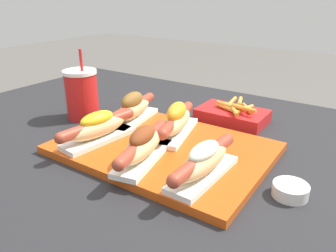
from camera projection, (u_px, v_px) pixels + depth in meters
name	position (u px, v px, depth m)	size (l,w,h in m)	color
serving_tray	(163.00, 148.00, 0.77)	(0.48, 0.34, 0.02)	#CC4C14
hot_dog_0	(98.00, 127.00, 0.77)	(0.08, 0.22, 0.07)	white
hot_dog_1	(143.00, 146.00, 0.68)	(0.10, 0.22, 0.07)	white
hot_dog_2	(204.00, 161.00, 0.62)	(0.07, 0.23, 0.07)	white
hot_dog_3	(133.00, 109.00, 0.88)	(0.09, 0.22, 0.08)	white
hot_dog_4	(176.00, 121.00, 0.80)	(0.10, 0.22, 0.08)	white
sauce_bowl	(290.00, 190.00, 0.60)	(0.07, 0.07, 0.02)	silver
drink_cup	(82.00, 94.00, 0.95)	(0.10, 0.10, 0.20)	red
fries_basket	(232.00, 115.00, 0.94)	(0.19, 0.13, 0.06)	red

